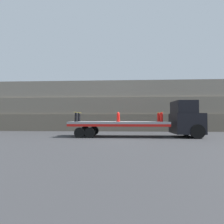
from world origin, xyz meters
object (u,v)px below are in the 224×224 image
fire_hydrant_black_near_0 (76,117)px  fire_hydrant_red_far_2 (159,117)px  fire_hydrant_red_far_1 (118,117)px  fire_hydrant_red_near_2 (161,117)px  fire_hydrant_black_far_0 (79,117)px  truck_cab (187,119)px  fire_hydrant_red_near_1 (118,117)px  flatbed_trailer (113,124)px

fire_hydrant_black_near_0 → fire_hydrant_red_far_2: size_ratio=1.00×
fire_hydrant_red_far_1 → fire_hydrant_red_near_2: (3.60, -1.08, 0.00)m
fire_hydrant_black_far_0 → truck_cab: bearing=-3.3°
fire_hydrant_red_near_1 → fire_hydrant_red_far_1: 1.08m
fire_hydrant_black_near_0 → fire_hydrant_red_far_2: same height
flatbed_trailer → fire_hydrant_black_far_0: size_ratio=10.55×
fire_hydrant_black_near_0 → fire_hydrant_red_far_2: bearing=8.5°
truck_cab → fire_hydrant_black_far_0: truck_cab is taller
fire_hydrant_black_near_0 → fire_hydrant_red_near_2: same height
fire_hydrant_black_far_0 → fire_hydrant_red_far_1: same height
flatbed_trailer → fire_hydrant_red_far_1: bearing=48.3°
fire_hydrant_red_near_1 → fire_hydrant_red_near_2: same height
truck_cab → fire_hydrant_red_far_1: bearing=174.7°
fire_hydrant_red_near_1 → fire_hydrant_red_far_1: (0.00, 1.08, 0.00)m
flatbed_trailer → fire_hydrant_black_far_0: fire_hydrant_black_far_0 is taller
truck_cab → flatbed_trailer: truck_cab is taller
fire_hydrant_red_far_1 → fire_hydrant_red_near_2: size_ratio=1.00×
fire_hydrant_black_far_0 → fire_hydrant_red_far_1: bearing=0.0°
truck_cab → fire_hydrant_red_far_2: bearing=166.6°
fire_hydrant_red_far_1 → fire_hydrant_red_far_2: (3.60, 0.00, 0.00)m
fire_hydrant_black_far_0 → fire_hydrant_red_near_2: 7.28m
flatbed_trailer → fire_hydrant_black_far_0: bearing=170.2°
truck_cab → fire_hydrant_red_near_2: size_ratio=3.85×
flatbed_trailer → fire_hydrant_red_far_1: size_ratio=10.55×
flatbed_trailer → fire_hydrant_red_near_1: bearing=-48.3°
flatbed_trailer → fire_hydrant_black_near_0: fire_hydrant_black_near_0 is taller
fire_hydrant_red_near_1 → fire_hydrant_red_near_2: (3.60, 0.00, 0.00)m
truck_cab → fire_hydrant_red_far_1: 5.88m
fire_hydrant_black_near_0 → fire_hydrant_red_near_1: bearing=0.0°
fire_hydrant_black_far_0 → fire_hydrant_red_near_2: same height
fire_hydrant_black_near_0 → fire_hydrant_red_far_1: 3.76m
fire_hydrant_red_near_1 → fire_hydrant_red_near_2: size_ratio=1.00×
flatbed_trailer → fire_hydrant_red_near_1: fire_hydrant_red_near_1 is taller
flatbed_trailer → fire_hydrant_red_near_1: 0.96m
truck_cab → fire_hydrant_red_far_2: size_ratio=3.85×
truck_cab → fire_hydrant_red_far_2: truck_cab is taller
fire_hydrant_red_far_2 → fire_hydrant_red_near_2: bearing=-90.0°
fire_hydrant_black_near_0 → fire_hydrant_black_far_0: size_ratio=1.00×
flatbed_trailer → fire_hydrant_black_near_0: bearing=-170.2°
flatbed_trailer → fire_hydrant_red_far_2: size_ratio=10.55×
fire_hydrant_black_far_0 → fire_hydrant_red_near_1: (3.60, -1.08, 0.00)m
truck_cab → fire_hydrant_black_far_0: bearing=176.7°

